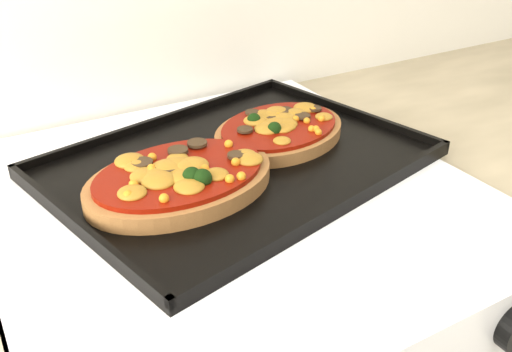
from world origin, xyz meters
TOP-DOWN VIEW (x-y plane):
  - baking_tray at (0.03, 1.74)m, footprint 0.56×0.46m
  - pizza_left at (-0.07, 1.70)m, footprint 0.26×0.20m
  - pizza_right at (0.12, 1.77)m, footprint 0.25×0.21m

SIDE VIEW (x-z plane):
  - baking_tray at x=0.03m, z-range 0.91..0.93m
  - pizza_right at x=0.12m, z-range 0.92..0.95m
  - pizza_left at x=-0.07m, z-range 0.92..0.96m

